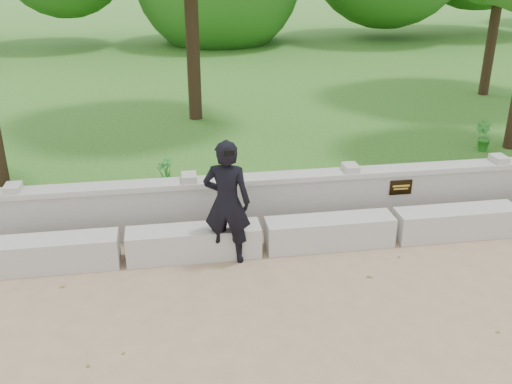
{
  "coord_description": "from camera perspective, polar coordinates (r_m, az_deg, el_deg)",
  "views": [
    {
      "loc": [
        -3.28,
        -5.32,
        4.12
      ],
      "look_at": [
        -2.11,
        1.89,
        0.95
      ],
      "focal_mm": 40.0,
      "sensor_mm": 36.0,
      "label": 1
    }
  ],
  "objects": [
    {
      "name": "shrub_b",
      "position": [
        12.53,
        21.75,
        5.22
      ],
      "size": [
        0.39,
        0.42,
        0.61
      ],
      "primitive_type": "imported",
      "rotation": [
        0.0,
        0.0,
        2.02
      ],
      "color": "#32852D",
      "rests_on": "lawn"
    },
    {
      "name": "man_main",
      "position": [
        7.8,
        -2.92,
        -1.02
      ],
      "size": [
        0.75,
        0.69,
        1.79
      ],
      "color": "black",
      "rests_on": "ground"
    },
    {
      "name": "ground",
      "position": [
        7.49,
        18.94,
        -11.41
      ],
      "size": [
        80.0,
        80.0,
        0.0
      ],
      "primitive_type": "plane",
      "color": "tan",
      "rests_on": "ground"
    },
    {
      "name": "parapet_wall",
      "position": [
        9.32,
        12.16,
        -0.21
      ],
      "size": [
        12.5,
        0.35,
        0.9
      ],
      "color": "#ADAAA3",
      "rests_on": "ground"
    },
    {
      "name": "lawn",
      "position": [
        20.0,
        0.38,
        11.91
      ],
      "size": [
        40.0,
        22.0,
        0.25
      ],
      "primitive_type": "cube",
      "color": "#2B5B1C",
      "rests_on": "ground"
    },
    {
      "name": "concrete_bench",
      "position": [
        8.84,
        13.62,
        -3.43
      ],
      "size": [
        11.9,
        0.45,
        0.45
      ],
      "color": "#B8B5AD",
      "rests_on": "ground"
    },
    {
      "name": "shrub_a",
      "position": [
        9.36,
        -3.87,
        0.92
      ],
      "size": [
        0.37,
        0.32,
        0.58
      ],
      "primitive_type": "imported",
      "rotation": [
        0.0,
        0.0,
        0.46
      ],
      "color": "#32852D",
      "rests_on": "lawn"
    },
    {
      "name": "shrub_d",
      "position": [
        9.65,
        -8.98,
        1.6
      ],
      "size": [
        0.45,
        0.47,
        0.65
      ],
      "primitive_type": "imported",
      "rotation": [
        0.0,
        0.0,
        5.16
      ],
      "color": "#32852D",
      "rests_on": "lawn"
    }
  ]
}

